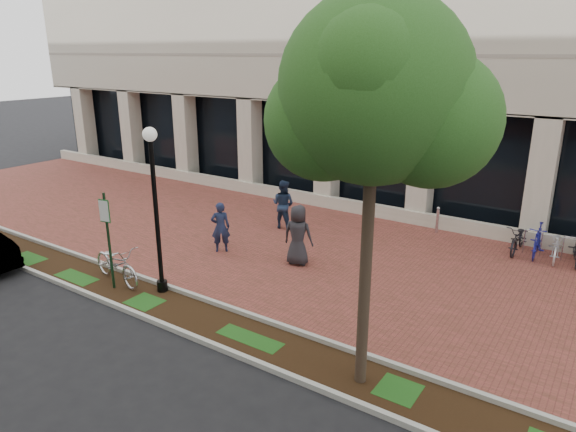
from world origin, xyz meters
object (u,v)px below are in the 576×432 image
Objects in this scene: locked_bicycle at (117,264)px; pedestrian_mid at (283,204)px; bollard at (438,220)px; parking_sign at (107,230)px; pedestrian_left at (221,227)px; bike_rack_cluster at (566,246)px; street_tree at (378,101)px; lamppost at (155,203)px; pedestrian_right at (298,235)px.

pedestrian_mid reaches higher than locked_bicycle.
bollard is (6.02, 8.98, -0.06)m from locked_bicycle.
pedestrian_left is (0.65, 3.69, -0.87)m from parking_sign.
pedestrian_left reaches higher than bike_rack_cluster.
pedestrian_mid is at bearing 134.17° from street_tree.
pedestrian_mid is (0.98, 6.72, -0.80)m from parking_sign.
pedestrian_left is (0.86, 3.36, 0.27)m from locked_bicycle.
street_tree is 10.30m from pedestrian_mid.
locked_bicycle is (-7.66, 0.27, -4.81)m from street_tree.
pedestrian_right is at bearing 60.81° from lamppost.
street_tree is at bearing 123.71° from pedestrian_right.
parking_sign is at bearing -142.63° from bike_rack_cluster.
locked_bicycle reaches higher than bike_rack_cluster.
pedestrian_left reaches higher than locked_bicycle.
pedestrian_left reaches higher than bollard.
locked_bicycle is 5.21m from pedestrian_right.
lamppost is at bearing 16.89° from parking_sign.
bollard is at bearing 100.09° from street_tree.
locked_bicycle is 1.28× the size of pedestrian_left.
locked_bicycle is 13.29m from bike_rack_cluster.
pedestrian_left is at bearing 100.79° from lamppost.
bollard is (2.57, 5.09, -0.43)m from pedestrian_right.
bike_rack_cluster is at bearing 32.15° from parking_sign.
lamppost reaches higher than bollard.
bike_rack_cluster is (6.67, 4.73, -0.44)m from pedestrian_right.
street_tree is 4.03× the size of pedestrian_mid.
parking_sign is 6.84m from pedestrian_mid.
bike_rack_cluster reaches higher than bollard.
pedestrian_left is at bearing -132.55° from bollard.
parking_sign is at bearing -138.02° from locked_bicycle.
bike_rack_cluster is (9.91, 8.94, -1.20)m from parking_sign.
street_tree is 4.36× the size of pedestrian_left.
pedestrian_mid is at bearing -59.63° from pedestrian_right.
parking_sign is 0.61× the size of lamppost.
pedestrian_mid is 1.84× the size of bollard.
bike_rack_cluster is at bearing 74.53° from street_tree.
pedestrian_right is 0.53× the size of bike_rack_cluster.
street_tree reaches higher than bollard.
pedestrian_mid is at bearing -151.75° from bollard.
lamppost is 2.08× the size of locked_bicycle.
locked_bicycle is at bearing 178.00° from street_tree.
pedestrian_right reaches higher than pedestrian_left.
lamppost is 2.67× the size of pedestrian_left.
pedestrian_right is at bearing -149.37° from bike_rack_cluster.
lamppost reaches higher than locked_bicycle.
street_tree reaches higher than locked_bicycle.
pedestrian_right is (3.24, 4.22, -0.76)m from parking_sign.
lamppost reaches higher than pedestrian_right.
lamppost is at bearing 174.86° from street_tree.
pedestrian_right reaches higher than bollard.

